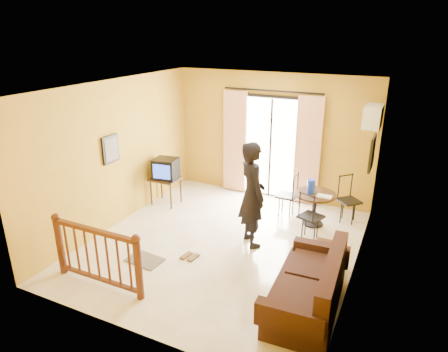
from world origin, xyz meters
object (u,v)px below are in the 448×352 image
at_px(coffee_table, 325,259).
at_px(sofa, 311,290).
at_px(dining_table, 315,200).
at_px(standing_person, 252,195).
at_px(television, 166,169).

relative_size(coffee_table, sofa, 0.46).
bearing_deg(dining_table, sofa, -77.28).
relative_size(sofa, standing_person, 0.97).
relative_size(coffee_table, standing_person, 0.45).
bearing_deg(standing_person, coffee_table, -149.64).
bearing_deg(sofa, standing_person, 133.45).
height_order(television, dining_table, television).
bearing_deg(sofa, dining_table, 99.85).
height_order(dining_table, sofa, sofa).
relative_size(television, coffee_table, 0.64).
bearing_deg(television, standing_person, -27.84).
bearing_deg(television, sofa, -38.85).
height_order(coffee_table, standing_person, standing_person).
xyz_separation_m(television, dining_table, (3.15, 0.42, -0.31)).
height_order(sofa, standing_person, standing_person).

